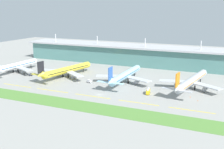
{
  "coord_description": "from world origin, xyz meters",
  "views": [
    {
      "loc": [
        84.47,
        -169.62,
        60.99
      ],
      "look_at": [
        -4.95,
        33.46,
        7.0
      ],
      "focal_mm": 44.35,
      "sensor_mm": 36.0,
      "label": 1
    }
  ],
  "objects_px": {
    "airliner_nearest": "(16,66)",
    "airliner_far_middle": "(192,81)",
    "safety_cone_left_wingtip": "(190,97)",
    "fuel_truck": "(148,91)",
    "airliner_near_middle": "(66,70)",
    "baggage_cart": "(89,81)",
    "airliner_center": "(125,75)",
    "safety_cone_nose_front": "(198,100)",
    "pushback_tug": "(31,74)"
  },
  "relations": [
    {
      "from": "pushback_tug",
      "to": "fuel_truck",
      "type": "xyz_separation_m",
      "value": [
        114.41,
        -10.32,
        1.16
      ]
    },
    {
      "from": "fuel_truck",
      "to": "safety_cone_left_wingtip",
      "type": "height_order",
      "value": "fuel_truck"
    },
    {
      "from": "pushback_tug",
      "to": "safety_cone_left_wingtip",
      "type": "xyz_separation_m",
      "value": [
        143.62,
        -6.22,
        -0.75
      ]
    },
    {
      "from": "fuel_truck",
      "to": "safety_cone_nose_front",
      "type": "height_order",
      "value": "fuel_truck"
    },
    {
      "from": "airliner_near_middle",
      "to": "airliner_far_middle",
      "type": "relative_size",
      "value": 0.93
    },
    {
      "from": "pushback_tug",
      "to": "airliner_center",
      "type": "bearing_deg",
      "value": 7.71
    },
    {
      "from": "airliner_near_middle",
      "to": "safety_cone_left_wingtip",
      "type": "xyz_separation_m",
      "value": [
        110.57,
        -14.7,
        -6.1
      ]
    },
    {
      "from": "airliner_far_middle",
      "to": "baggage_cart",
      "type": "height_order",
      "value": "airliner_far_middle"
    },
    {
      "from": "airliner_center",
      "to": "pushback_tug",
      "type": "relative_size",
      "value": 13.73
    },
    {
      "from": "airliner_nearest",
      "to": "pushback_tug",
      "type": "relative_size",
      "value": 12.05
    },
    {
      "from": "airliner_center",
      "to": "safety_cone_nose_front",
      "type": "distance_m",
      "value": 65.93
    },
    {
      "from": "airliner_nearest",
      "to": "safety_cone_left_wingtip",
      "type": "relative_size",
      "value": 85.03
    },
    {
      "from": "airliner_near_middle",
      "to": "pushback_tug",
      "type": "bearing_deg",
      "value": -165.62
    },
    {
      "from": "safety_cone_left_wingtip",
      "to": "baggage_cart",
      "type": "bearing_deg",
      "value": 175.85
    },
    {
      "from": "baggage_cart",
      "to": "pushback_tug",
      "type": "relative_size",
      "value": 0.81
    },
    {
      "from": "fuel_truck",
      "to": "safety_cone_left_wingtip",
      "type": "relative_size",
      "value": 10.84
    },
    {
      "from": "baggage_cart",
      "to": "airliner_near_middle",
      "type": "bearing_deg",
      "value": 162.5
    },
    {
      "from": "airliner_center",
      "to": "fuel_truck",
      "type": "xyz_separation_m",
      "value": [
        26.39,
        -22.24,
        -4.19
      ]
    },
    {
      "from": "airliner_center",
      "to": "baggage_cart",
      "type": "relative_size",
      "value": 17.04
    },
    {
      "from": "airliner_near_middle",
      "to": "airliner_center",
      "type": "distance_m",
      "value": 55.07
    },
    {
      "from": "airliner_near_middle",
      "to": "baggage_cart",
      "type": "distance_m",
      "value": 29.31
    },
    {
      "from": "airliner_near_middle",
      "to": "safety_cone_left_wingtip",
      "type": "bearing_deg",
      "value": -7.57
    },
    {
      "from": "safety_cone_nose_front",
      "to": "safety_cone_left_wingtip",
      "type": "bearing_deg",
      "value": 137.72
    },
    {
      "from": "airliner_near_middle",
      "to": "fuel_truck",
      "type": "bearing_deg",
      "value": -13.01
    },
    {
      "from": "airliner_far_middle",
      "to": "safety_cone_nose_front",
      "type": "xyz_separation_m",
      "value": [
        8.25,
        -26.49,
        -6.11
      ]
    },
    {
      "from": "safety_cone_left_wingtip",
      "to": "safety_cone_nose_front",
      "type": "distance_m",
      "value": 7.76
    },
    {
      "from": "airliner_center",
      "to": "airliner_far_middle",
      "type": "height_order",
      "value": "same"
    },
    {
      "from": "airliner_near_middle",
      "to": "fuel_truck",
      "type": "height_order",
      "value": "airliner_near_middle"
    },
    {
      "from": "airliner_center",
      "to": "safety_cone_left_wingtip",
      "type": "distance_m",
      "value": 58.81
    },
    {
      "from": "baggage_cart",
      "to": "safety_cone_nose_front",
      "type": "distance_m",
      "value": 89.51
    },
    {
      "from": "airliner_nearest",
      "to": "safety_cone_left_wingtip",
      "type": "distance_m",
      "value": 165.57
    },
    {
      "from": "airliner_far_middle",
      "to": "fuel_truck",
      "type": "height_order",
      "value": "airliner_far_middle"
    },
    {
      "from": "airliner_nearest",
      "to": "fuel_truck",
      "type": "height_order",
      "value": "airliner_nearest"
    },
    {
      "from": "airliner_center",
      "to": "safety_cone_left_wingtip",
      "type": "height_order",
      "value": "airliner_center"
    },
    {
      "from": "airliner_far_middle",
      "to": "airliner_nearest",
      "type": "bearing_deg",
      "value": -176.51
    },
    {
      "from": "safety_cone_left_wingtip",
      "to": "safety_cone_nose_front",
      "type": "bearing_deg",
      "value": -42.28
    },
    {
      "from": "airliner_center",
      "to": "baggage_cart",
      "type": "bearing_deg",
      "value": -156.18
    },
    {
      "from": "baggage_cart",
      "to": "pushback_tug",
      "type": "height_order",
      "value": "baggage_cart"
    },
    {
      "from": "baggage_cart",
      "to": "safety_cone_left_wingtip",
      "type": "distance_m",
      "value": 83.28
    },
    {
      "from": "fuel_truck",
      "to": "airliner_near_middle",
      "type": "bearing_deg",
      "value": 166.99
    },
    {
      "from": "airliner_far_middle",
      "to": "airliner_near_middle",
      "type": "bearing_deg",
      "value": -176.52
    },
    {
      "from": "airliner_nearest",
      "to": "airliner_far_middle",
      "type": "distance_m",
      "value": 162.86
    },
    {
      "from": "airliner_nearest",
      "to": "safety_cone_nose_front",
      "type": "relative_size",
      "value": 85.03
    },
    {
      "from": "pushback_tug",
      "to": "safety_cone_left_wingtip",
      "type": "distance_m",
      "value": 143.76
    },
    {
      "from": "safety_cone_nose_front",
      "to": "airliner_center",
      "type": "bearing_deg",
      "value": 159.15
    },
    {
      "from": "airliner_far_middle",
      "to": "safety_cone_left_wingtip",
      "type": "distance_m",
      "value": 22.27
    },
    {
      "from": "airliner_nearest",
      "to": "fuel_truck",
      "type": "bearing_deg",
      "value": -6.49
    },
    {
      "from": "airliner_center",
      "to": "safety_cone_nose_front",
      "type": "bearing_deg",
      "value": -20.85
    },
    {
      "from": "airliner_far_middle",
      "to": "safety_cone_left_wingtip",
      "type": "height_order",
      "value": "airliner_far_middle"
    },
    {
      "from": "airliner_near_middle",
      "to": "baggage_cart",
      "type": "relative_size",
      "value": 16.8
    }
  ]
}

